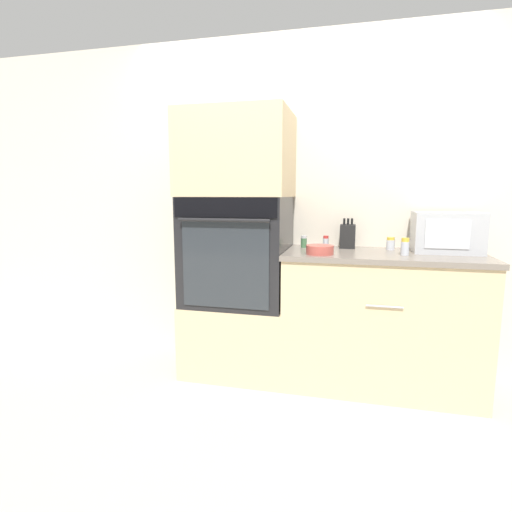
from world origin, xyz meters
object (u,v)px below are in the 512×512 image
wall_oven (238,250)px  condiment_jar_back (304,242)px  condiment_jar_near (391,244)px  bowl (320,250)px  condiment_jar_far (326,242)px  knife_block (348,236)px  microwave (447,232)px  condiment_jar_mid (405,247)px

wall_oven → condiment_jar_back: (0.47, 0.14, 0.06)m
condiment_jar_back → condiment_jar_near: bearing=2.9°
bowl → condiment_jar_far: size_ratio=2.06×
knife_block → condiment_jar_near: knife_block is taller
bowl → condiment_jar_near: (0.47, 0.34, 0.01)m
wall_oven → condiment_jar_near: wall_oven is taller
microwave → wall_oven: bearing=-175.2°
bowl → condiment_jar_far: (0.01, 0.34, 0.01)m
wall_oven → condiment_jar_near: bearing=9.1°
condiment_jar_far → bowl: bearing=-92.3°
wall_oven → condiment_jar_back: size_ratio=8.83×
knife_block → bowl: size_ratio=1.20×
knife_block → condiment_jar_far: (-0.15, -0.02, -0.04)m
wall_oven → condiment_jar_far: size_ratio=8.90×
condiment_jar_mid → condiment_jar_back: size_ratio=1.27×
wall_oven → microwave: (1.42, 0.12, 0.15)m
condiment_jar_near → microwave: bearing=-8.5°
wall_oven → bowl: wall_oven is taller
wall_oven → condiment_jar_far: (0.62, 0.18, 0.06)m
condiment_jar_mid → condiment_jar_far: 0.58m
condiment_jar_mid → bowl: bearing=-170.7°
microwave → knife_block: size_ratio=2.00×
microwave → condiment_jar_far: microwave is taller
condiment_jar_near → wall_oven: bearing=-170.9°
bowl → condiment_jar_back: bearing=115.0°
wall_oven → bowl: (0.61, -0.17, 0.05)m
condiment_jar_mid → condiment_jar_near: bearing=105.1°
knife_block → condiment_jar_far: knife_block is taller
condiment_jar_near → condiment_jar_mid: (0.07, -0.25, 0.01)m
knife_block → condiment_jar_near: bearing=-5.2°
condiment_jar_near → bowl: bearing=-144.1°
wall_oven → condiment_jar_back: bearing=16.8°
condiment_jar_near → condiment_jar_far: 0.45m
wall_oven → condiment_jar_back: wall_oven is taller
wall_oven → condiment_jar_far: 0.65m
knife_block → bowl: knife_block is taller
knife_block → condiment_jar_near: (0.30, -0.03, -0.04)m
bowl → condiment_jar_far: bearing=87.7°
condiment_jar_mid → wall_oven: bearing=176.1°
knife_block → condiment_jar_far: 0.16m
condiment_jar_near → condiment_jar_mid: condiment_jar_mid is taller
condiment_jar_back → microwave: bearing=-1.3°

